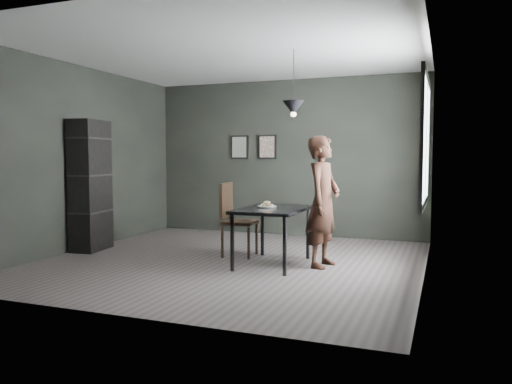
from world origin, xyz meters
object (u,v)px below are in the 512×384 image
(woman, at_px, (323,202))
(pendant_lamp, at_px, (294,108))
(cafe_table, at_px, (272,214))
(white_plate, at_px, (267,207))
(shelf_unit, at_px, (90,186))
(wood_chair, at_px, (234,214))

(woman, bearing_deg, pendant_lamp, 103.19)
(cafe_table, bearing_deg, white_plate, 161.72)
(cafe_table, relative_size, shelf_unit, 0.61)
(pendant_lamp, bearing_deg, wood_chair, 164.00)
(shelf_unit, relative_size, pendant_lamp, 2.28)
(white_plate, height_order, woman, woman)
(woman, bearing_deg, white_plate, 106.74)
(shelf_unit, distance_m, pendant_lamp, 3.35)
(cafe_table, distance_m, pendant_lamp, 1.41)
(white_plate, distance_m, woman, 0.74)
(white_plate, height_order, wood_chair, wood_chair)
(wood_chair, bearing_deg, cafe_table, -31.93)
(white_plate, xyz_separation_m, shelf_unit, (-2.83, -0.03, 0.23))
(pendant_lamp, bearing_deg, woman, 4.40)
(white_plate, bearing_deg, woman, 7.95)
(shelf_unit, bearing_deg, wood_chair, 2.31)
(woman, relative_size, pendant_lamp, 1.95)
(pendant_lamp, bearing_deg, shelf_unit, -178.24)
(shelf_unit, bearing_deg, cafe_table, -7.42)
(pendant_lamp, bearing_deg, white_plate, -167.97)
(wood_chair, xyz_separation_m, pendant_lamp, (0.97, -0.28, 1.45))
(cafe_table, relative_size, white_plate, 5.22)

